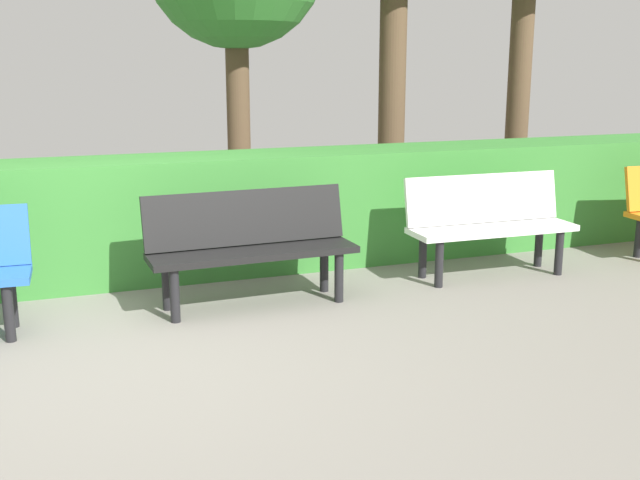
% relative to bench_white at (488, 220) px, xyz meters
% --- Properties ---
extents(ground_plane, '(19.92, 19.92, 0.00)m').
position_rel_bench_white_xyz_m(ground_plane, '(3.11, 0.85, -0.48)').
color(ground_plane, gray).
extents(bench_white, '(1.47, 0.49, 0.86)m').
position_rel_bench_white_xyz_m(bench_white, '(0.00, 0.00, 0.00)').
color(bench_white, white).
rests_on(bench_white, ground_plane).
extents(bench_black, '(1.58, 0.52, 0.86)m').
position_rel_bench_white_xyz_m(bench_black, '(2.14, 0.09, 0.00)').
color(bench_black, black).
rests_on(bench_black, ground_plane).
extents(hedge_row, '(15.92, 0.76, 1.02)m').
position_rel_bench_white_xyz_m(hedge_row, '(2.15, -0.93, 0.03)').
color(hedge_row, '#387F33').
rests_on(hedge_row, ground_plane).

